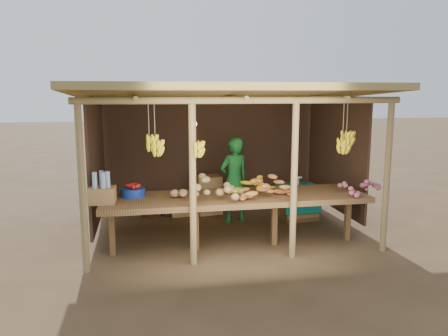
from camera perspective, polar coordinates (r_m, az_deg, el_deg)
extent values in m
plane|color=brown|center=(7.58, 0.00, -7.84)|extent=(60.00, 60.00, 0.00)
cylinder|color=#947A4C|center=(5.78, -18.04, -2.64)|extent=(0.09, 0.09, 2.20)
cylinder|color=#947A4C|center=(6.68, 20.52, -1.16)|extent=(0.09, 0.09, 2.20)
cylinder|color=#947A4C|center=(8.72, -15.58, 1.54)|extent=(0.09, 0.09, 2.20)
cylinder|color=#947A4C|center=(9.34, 11.05, 2.24)|extent=(0.09, 0.09, 2.20)
cylinder|color=#947A4C|center=(5.76, -4.10, -2.22)|extent=(0.09, 0.09, 2.20)
cylinder|color=#947A4C|center=(6.08, 9.13, -1.69)|extent=(0.09, 0.09, 2.20)
cylinder|color=#947A4C|center=(5.76, 2.78, 8.82)|extent=(4.40, 0.09, 0.09)
cylinder|color=#947A4C|center=(8.70, -1.84, 9.15)|extent=(4.40, 0.09, 0.09)
cube|color=#A48E4C|center=(7.23, 0.00, 9.74)|extent=(4.70, 3.50, 0.28)
cube|color=#452D20|center=(8.75, -1.79, 2.65)|extent=(4.20, 0.04, 1.98)
cube|color=#452D20|center=(7.42, -16.29, 0.97)|extent=(0.04, 2.40, 1.98)
cube|color=#452D20|center=(8.13, 14.30, 1.80)|extent=(0.04, 2.40, 1.98)
cube|color=brown|center=(6.48, 1.55, -3.93)|extent=(3.90, 1.05, 0.08)
cube|color=brown|center=(6.47, -14.42, -7.95)|extent=(0.08, 0.08, 0.72)
cube|color=brown|center=(6.49, -3.70, -7.59)|extent=(0.08, 0.08, 0.72)
cube|color=brown|center=(6.73, 6.57, -6.99)|extent=(0.08, 0.08, 0.72)
cube|color=brown|center=(7.17, 15.83, -6.26)|extent=(0.08, 0.08, 0.72)
cylinder|color=navy|center=(6.52, -11.84, -3.12)|extent=(0.36, 0.36, 0.13)
cube|color=#9A7445|center=(6.21, -15.62, -3.45)|extent=(0.37, 0.30, 0.22)
imported|color=#186F28|center=(7.77, 1.32, -1.60)|extent=(0.64, 0.53, 1.53)
cube|color=brown|center=(8.18, 9.67, -4.58)|extent=(0.66, 0.57, 0.57)
cube|color=#0D9291|center=(8.11, 9.73, -2.43)|extent=(0.73, 0.64, 0.06)
cube|color=#9A7445|center=(8.36, -2.03, -4.73)|extent=(0.50, 0.42, 0.37)
cube|color=#9A7445|center=(8.28, -2.05, -2.28)|extent=(0.50, 0.42, 0.37)
cube|color=#9A7445|center=(8.31, -5.47, -4.87)|extent=(0.50, 0.42, 0.37)
ellipsoid|color=#452D20|center=(8.35, -9.74, -4.67)|extent=(0.40, 0.40, 0.53)
ellipsoid|color=#452D20|center=(8.36, -7.28, -4.58)|extent=(0.40, 0.40, 0.53)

